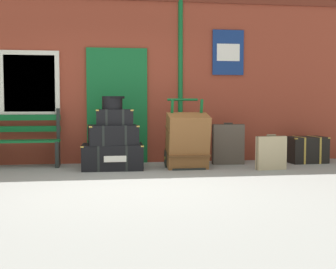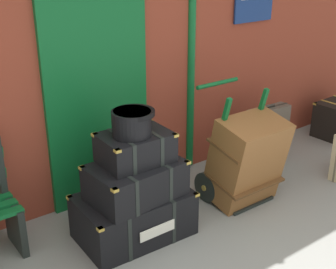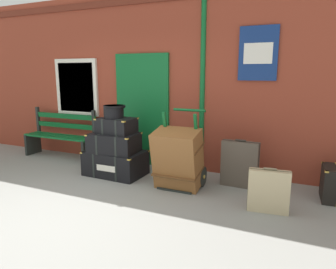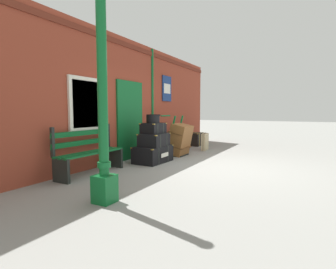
# 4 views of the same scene
# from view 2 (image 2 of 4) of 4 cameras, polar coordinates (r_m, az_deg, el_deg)

# --- Properties ---
(brick_facade) EXTENTS (10.40, 0.35, 3.20)m
(brick_facade) POSITION_cam_2_polar(r_m,az_deg,el_deg) (4.68, -9.46, 10.79)
(brick_facade) COLOR brown
(brick_facade) RESTS_ON ground
(steamer_trunk_base) EXTENTS (1.03, 0.68, 0.43)m
(steamer_trunk_base) POSITION_cam_2_polar(r_m,az_deg,el_deg) (4.36, -4.16, -9.68)
(steamer_trunk_base) COLOR black
(steamer_trunk_base) RESTS_ON ground
(steamer_trunk_middle) EXTENTS (0.84, 0.60, 0.33)m
(steamer_trunk_middle) POSITION_cam_2_polar(r_m,az_deg,el_deg) (4.15, -3.94, -5.54)
(steamer_trunk_middle) COLOR black
(steamer_trunk_middle) RESTS_ON steamer_trunk_base
(steamer_trunk_top) EXTENTS (0.62, 0.47, 0.27)m
(steamer_trunk_top) POSITION_cam_2_polar(r_m,az_deg,el_deg) (4.07, -3.99, -1.58)
(steamer_trunk_top) COLOR black
(steamer_trunk_top) RESTS_ON steamer_trunk_middle
(round_hatbox) EXTENTS (0.37, 0.35, 0.22)m
(round_hatbox) POSITION_cam_2_polar(r_m,az_deg,el_deg) (3.95, -4.39, 1.57)
(round_hatbox) COLOR black
(round_hatbox) RESTS_ON steamer_trunk_top
(porters_trolley) EXTENTS (0.71, 0.66, 1.18)m
(porters_trolley) POSITION_cam_2_polar(r_m,az_deg,el_deg) (5.01, 7.89, -4.47)
(porters_trolley) COLOR black
(porters_trolley) RESTS_ON ground
(large_brown_trunk) EXTENTS (0.70, 0.61, 0.95)m
(large_brown_trunk) POSITION_cam_2_polar(r_m,az_deg,el_deg) (4.81, 9.48, -3.07)
(large_brown_trunk) COLOR brown
(large_brown_trunk) RESTS_ON ground
(suitcase_umber) EXTENTS (0.58, 0.19, 0.76)m
(suitcase_umber) POSITION_cam_2_polar(r_m,az_deg,el_deg) (5.73, 11.85, -0.18)
(suitcase_umber) COLOR #51473D
(suitcase_umber) RESTS_ON ground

